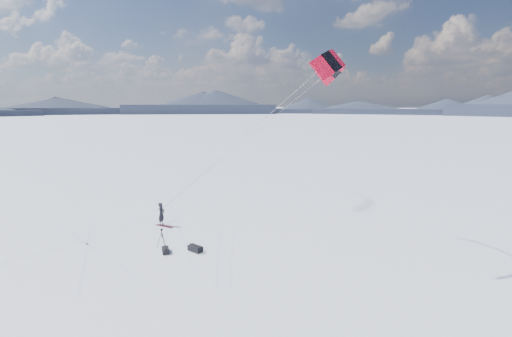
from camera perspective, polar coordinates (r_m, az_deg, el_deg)
The scene contains 9 objects.
ground at distance 24.43m, azimuth -17.39°, elevation -10.80°, with size 1800.00×1800.00×0.00m, color white.
horizon_hills at distance 23.37m, azimuth -17.89°, elevation -1.76°, with size 704.00×704.00×9.30m.
snow_tracks at distance 24.21m, azimuth -16.83°, elevation -10.95°, with size 17.62×10.25×0.01m.
snowkiter at distance 27.28m, azimuth -14.27°, elevation -8.45°, with size 0.60×0.39×1.64m, color black.
snowboard at distance 26.99m, azimuth -13.90°, elevation -8.60°, with size 1.42×0.26×0.04m, color maroon.
tripod at distance 23.02m, azimuth -14.27°, elevation -9.93°, with size 0.55×0.61×1.17m.
gear_bag_a at distance 22.26m, azimuth -9.33°, elevation -12.04°, with size 0.95×0.57×0.40m.
gear_bag_b at distance 22.42m, azimuth -13.75°, elevation -12.11°, with size 0.80×0.78×0.34m.
power_kite at distance 23.23m, azimuth 11.36°, elevation 15.14°, with size 12.22×6.05×10.43m.
Camera 1 is at (16.75, -15.66, 8.44)m, focal length 26.00 mm.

